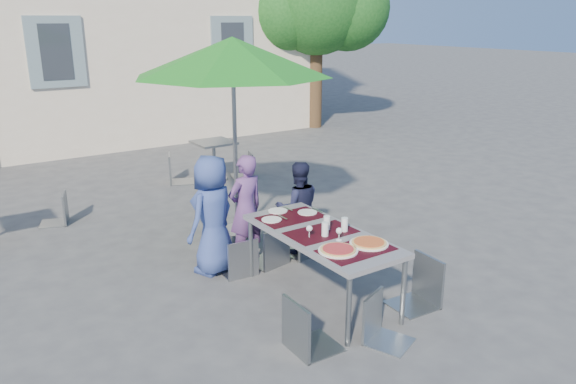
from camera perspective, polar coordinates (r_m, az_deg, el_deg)
ground at (r=6.07m, az=-4.61°, el=-10.88°), size 90.00×90.00×0.00m
tree at (r=15.26m, az=2.99°, el=18.75°), size 3.60×3.00×4.70m
dining_table at (r=5.80m, az=3.38°, el=-4.63°), size 0.80×1.85×0.76m
pizza_near_left at (r=5.33m, az=5.11°, el=-5.88°), size 0.38×0.38×0.03m
pizza_near_right at (r=5.52m, az=8.23°, el=-5.14°), size 0.38×0.38×0.03m
glassware at (r=5.72m, az=4.35°, el=-3.53°), size 0.47×0.36×0.15m
place_settings at (r=6.27m, az=-0.20°, el=-2.25°), size 0.72×0.45×0.01m
child_0 at (r=6.48m, az=-7.67°, el=-2.32°), size 0.81×0.69×1.40m
child_1 at (r=6.75m, az=-4.32°, el=-1.72°), size 0.53×0.38×1.33m
child_2 at (r=7.01m, az=1.03°, el=-1.59°), size 0.65×0.51×1.18m
chair_0 at (r=6.41m, az=-4.97°, el=-4.42°), size 0.40×0.41×0.85m
chair_1 at (r=6.63m, az=-1.75°, el=-3.15°), size 0.48×0.49×0.93m
chair_2 at (r=6.92m, az=1.73°, el=-2.35°), size 0.47×0.47×0.92m
chair_3 at (r=4.95m, az=1.81°, el=-10.36°), size 0.44×0.43×0.96m
chair_4 at (r=5.89m, az=13.55°, el=-6.06°), size 0.46×0.46×0.97m
chair_5 at (r=5.21m, az=9.63°, el=-9.96°), size 0.49×0.50×0.85m
patio_umbrella at (r=7.18m, az=-5.65°, el=13.35°), size 2.52×2.52×2.64m
bg_chair_r_0 at (r=8.67m, az=-22.46°, el=0.12°), size 0.48×0.48×0.85m
cafe_table_1 at (r=10.30m, az=-7.53°, el=3.83°), size 0.68×0.68×0.72m
bg_chair_l_1 at (r=10.22m, az=-11.42°, el=4.15°), size 0.59×0.58×1.01m
bg_chair_r_1 at (r=10.51m, az=-4.33°, el=4.25°), size 0.48×0.48×0.85m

